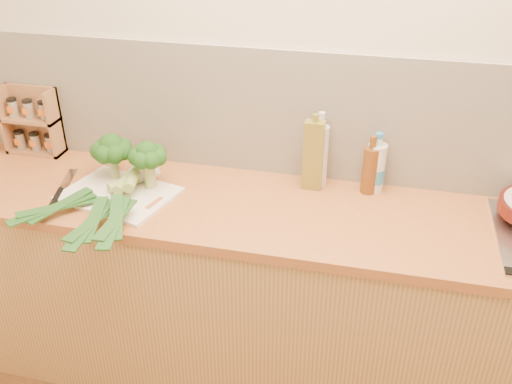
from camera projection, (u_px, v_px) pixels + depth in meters
The scene contains 14 objects.
room_shell at pixel (310, 117), 2.31m from camera, with size 3.50×3.50×3.50m.
counter at pixel (292, 300), 2.43m from camera, with size 3.20×0.62×0.90m.
chopping_board at pixel (119, 194), 2.30m from camera, with size 0.43×0.32×0.01m, color white.
broccoli_left at pixel (112, 150), 2.34m from camera, with size 0.17×0.17×0.20m.
broccoli_right at pixel (148, 156), 2.27m from camera, with size 0.15×0.16×0.20m.
leek_front at pixel (104, 190), 2.27m from camera, with size 0.41×0.54×0.04m.
leek_mid at pixel (116, 193), 2.21m from camera, with size 0.11×0.65×0.04m.
leek_back at pixel (128, 190), 2.19m from camera, with size 0.19×0.64×0.04m.
chefs_knife at pixel (59, 193), 2.30m from camera, with size 0.11×0.32×0.02m.
spice_rack at pixel (34, 124), 2.59m from camera, with size 0.26×0.10×0.31m.
oil_tin at pixel (313, 155), 2.28m from camera, with size 0.08×0.05×0.32m.
glass_bottle at pixel (319, 155), 2.32m from camera, with size 0.07×0.07×0.32m.
amber_bottle at pixel (370, 169), 2.28m from camera, with size 0.06×0.06×0.25m.
water_bottle at pixel (376, 169), 2.29m from camera, with size 0.08×0.08×0.23m.
Camera 1 is at (0.28, -0.66, 2.06)m, focal length 40.00 mm.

